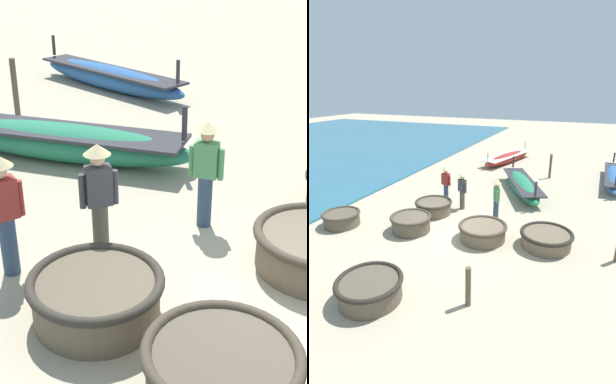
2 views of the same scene
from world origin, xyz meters
TOP-DOWN VIEW (x-y plane):
  - ground_plane at (0.00, 0.00)m, footprint 80.00×80.00m
  - coracle_tilted at (-0.46, -4.05)m, footprint 1.71×1.71m
  - coracle_weathered at (-1.55, 1.44)m, footprint 1.59×1.59m
  - coracle_center at (-4.31, -0.97)m, footprint 1.44×1.44m
  - coracle_front_right at (1.13, 0.06)m, footprint 1.73×1.73m
  - coracle_upturned at (-1.57, -0.33)m, footprint 1.54×1.54m
  - coracle_beside_post at (3.28, 0.41)m, footprint 1.78×1.78m
  - long_boat_red_hull at (5.74, 9.01)m, footprint 1.13×5.86m
  - long_boat_green_hull at (-0.96, 11.70)m, footprint 2.57×5.79m
  - long_boat_ochre_hull at (1.35, 5.62)m, footprint 3.21×5.29m
  - fisherman_hauling at (-1.69, 2.97)m, footprint 0.52×0.36m
  - fisherman_with_hat at (1.06, 1.90)m, footprint 0.36×0.49m
  - fisherman_standing_left at (-0.62, 2.38)m, footprint 0.47×0.36m
  - mooring_post_shoreline at (1.91, -3.30)m, footprint 0.14×0.14m
  - mooring_post_inland at (2.34, 8.72)m, footprint 0.14×0.14m

SIDE VIEW (x-z plane):
  - ground_plane at x=0.00m, z-range 0.00..0.00m
  - coracle_center at x=-4.31m, z-range 0.02..0.57m
  - coracle_beside_post at x=3.28m, z-range 0.03..0.57m
  - coracle_weathered at x=-1.55m, z-range 0.02..0.59m
  - coracle_front_right at x=1.13m, z-range 0.03..0.60m
  - long_boat_green_hull at x=-0.96m, z-range -0.23..0.87m
  - coracle_tilted at x=-0.46m, z-range 0.03..0.64m
  - coracle_upturned at x=-1.57m, z-range 0.03..0.64m
  - long_boat_red_hull at x=5.74m, z-range -0.26..0.97m
  - long_boat_ochre_hull at x=1.35m, z-range -0.28..1.04m
  - mooring_post_shoreline at x=1.91m, z-range 0.00..1.07m
  - mooring_post_inland at x=2.34m, z-range 0.00..1.44m
  - fisherman_hauling at x=-1.69m, z-range 0.12..1.79m
  - fisherman_with_hat at x=1.06m, z-range 0.12..1.79m
  - fisherman_standing_left at x=-0.62m, z-range 0.12..1.79m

